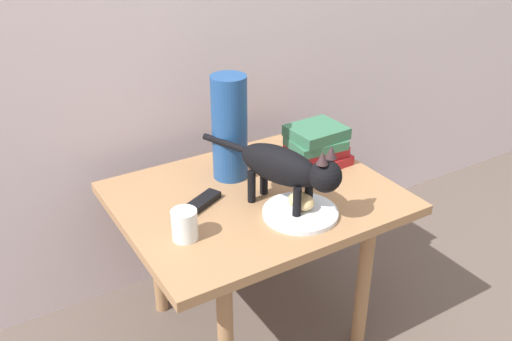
% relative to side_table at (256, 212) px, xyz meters
% --- Properties ---
extents(ground_plane, '(6.00, 6.00, 0.00)m').
position_rel_side_table_xyz_m(ground_plane, '(0.00, 0.00, -0.46)').
color(ground_plane, brown).
extents(side_table, '(0.82, 0.66, 0.53)m').
position_rel_side_table_xyz_m(side_table, '(0.00, 0.00, 0.00)').
color(side_table, '#9E724C').
rests_on(side_table, ground).
extents(plate, '(0.22, 0.22, 0.01)m').
position_rel_side_table_xyz_m(plate, '(0.05, -0.17, 0.07)').
color(plate, silver).
rests_on(plate, side_table).
extents(bread_roll, '(0.08, 0.09, 0.05)m').
position_rel_side_table_xyz_m(bread_roll, '(0.05, -0.16, 0.10)').
color(bread_roll, '#E0BC7A').
rests_on(bread_roll, plate).
extents(cat, '(0.21, 0.45, 0.23)m').
position_rel_side_table_xyz_m(cat, '(0.03, -0.12, 0.20)').
color(cat, black).
rests_on(cat, side_table).
extents(book_stack, '(0.20, 0.17, 0.13)m').
position_rel_side_table_xyz_m(book_stack, '(0.27, 0.07, 0.13)').
color(book_stack, maroon).
rests_on(book_stack, side_table).
extents(green_vase, '(0.11, 0.11, 0.33)m').
position_rel_side_table_xyz_m(green_vase, '(-0.01, 0.14, 0.23)').
color(green_vase, navy).
rests_on(green_vase, side_table).
extents(candle_jar, '(0.07, 0.07, 0.08)m').
position_rel_side_table_xyz_m(candle_jar, '(-0.28, -0.10, 0.10)').
color(candle_jar, silver).
rests_on(candle_jar, side_table).
extents(tv_remote, '(0.15, 0.11, 0.02)m').
position_rel_side_table_xyz_m(tv_remote, '(-0.18, 0.02, 0.08)').
color(tv_remote, black).
rests_on(tv_remote, side_table).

